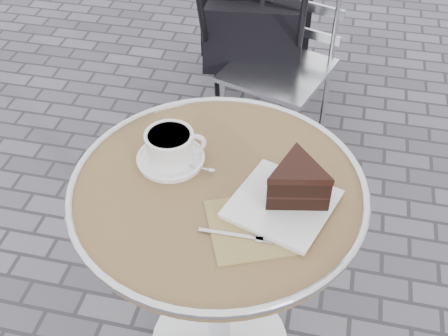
% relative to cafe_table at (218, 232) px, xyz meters
% --- Properties ---
extents(cafe_table, '(0.72, 0.72, 0.74)m').
position_rel_cafe_table_xyz_m(cafe_table, '(0.00, 0.00, 0.00)').
color(cafe_table, silver).
rests_on(cafe_table, ground).
extents(cappuccino_set, '(0.19, 0.16, 0.08)m').
position_rel_cafe_table_xyz_m(cappuccino_set, '(-0.13, 0.06, 0.20)').
color(cappuccino_set, white).
rests_on(cappuccino_set, cafe_table).
extents(cake_plate_set, '(0.32, 0.33, 0.11)m').
position_rel_cafe_table_xyz_m(cake_plate_set, '(0.18, -0.02, 0.22)').
color(cake_plate_set, '#967E52').
rests_on(cake_plate_set, cafe_table).
extents(bistro_chair, '(0.47, 0.47, 0.84)m').
position_rel_cafe_table_xyz_m(bistro_chair, '(0.04, 1.07, -0.05)').
color(bistro_chair, silver).
rests_on(bistro_chair, ground).
extents(baby_stroller, '(0.52, 0.97, 0.97)m').
position_rel_cafe_table_xyz_m(baby_stroller, '(-0.14, 1.37, -0.13)').
color(baby_stroller, black).
rests_on(baby_stroller, ground).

